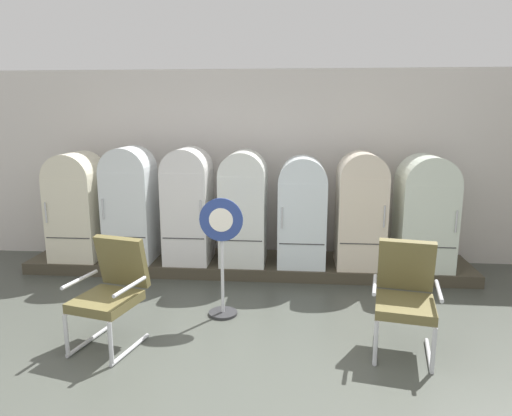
{
  "coord_description": "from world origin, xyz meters",
  "views": [
    {
      "loc": [
        0.67,
        -3.23,
        2.24
      ],
      "look_at": [
        0.15,
        2.75,
        0.96
      ],
      "focal_mm": 32.53,
      "sensor_mm": 36.0,
      "label": 1
    }
  ],
  "objects": [
    {
      "name": "refrigerator_5",
      "position": [
        1.54,
        2.91,
        0.98
      ],
      "size": [
        0.63,
        0.67,
        1.54
      ],
      "color": "beige",
      "rests_on": "display_plinth"
    },
    {
      "name": "refrigerator_1",
      "position": [
        -1.62,
        2.89,
        1.0
      ],
      "size": [
        0.64,
        0.62,
        1.59
      ],
      "color": "white",
      "rests_on": "display_plinth"
    },
    {
      "name": "refrigerator_3",
      "position": [
        -0.04,
        2.93,
        0.98
      ],
      "size": [
        0.61,
        0.7,
        1.54
      ],
      "color": "white",
      "rests_on": "display_plinth"
    },
    {
      "name": "sign_stand",
      "position": [
        -0.11,
        1.52,
        0.65
      ],
      "size": [
        0.47,
        0.32,
        1.33
      ],
      "color": "#2D2D30",
      "rests_on": "ground"
    },
    {
      "name": "refrigerator_0",
      "position": [
        -2.4,
        2.94,
        0.95
      ],
      "size": [
        0.66,
        0.72,
        1.5
      ],
      "color": "beige",
      "rests_on": "display_plinth"
    },
    {
      "name": "back_wall",
      "position": [
        0.0,
        3.66,
        1.42
      ],
      "size": [
        11.76,
        0.12,
        2.81
      ],
      "color": "silver",
      "rests_on": "ground"
    },
    {
      "name": "refrigerator_4",
      "position": [
        0.76,
        2.89,
        0.94
      ],
      "size": [
        0.64,
        0.64,
        1.48
      ],
      "color": "white",
      "rests_on": "display_plinth"
    },
    {
      "name": "armchair_left",
      "position": [
        -1.07,
        0.81,
        0.57
      ],
      "size": [
        0.7,
        0.79,
        1.03
      ],
      "color": "silver",
      "rests_on": "ground"
    },
    {
      "name": "ground",
      "position": [
        0.0,
        0.0,
        -0.03
      ],
      "size": [
        12.0,
        10.0,
        0.05
      ],
      "primitive_type": "cube",
      "color": "#434740"
    },
    {
      "name": "armchair_right",
      "position": [
        1.71,
        0.94,
        0.57
      ],
      "size": [
        0.67,
        0.76,
        1.03
      ],
      "color": "silver",
      "rests_on": "ground"
    },
    {
      "name": "refrigerator_6",
      "position": [
        2.38,
        2.93,
        0.95
      ],
      "size": [
        0.7,
        0.72,
        1.51
      ],
      "color": "silver",
      "rests_on": "display_plinth"
    },
    {
      "name": "refrigerator_2",
      "position": [
        -0.81,
        2.92,
        1.0
      ],
      "size": [
        0.61,
        0.68,
        1.58
      ],
      "color": "white",
      "rests_on": "display_plinth"
    },
    {
      "name": "display_plinth",
      "position": [
        0.0,
        3.02,
        0.08
      ],
      "size": [
        6.17,
        0.95,
        0.16
      ],
      "primitive_type": "cube",
      "color": "#433C2E",
      "rests_on": "ground"
    }
  ]
}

